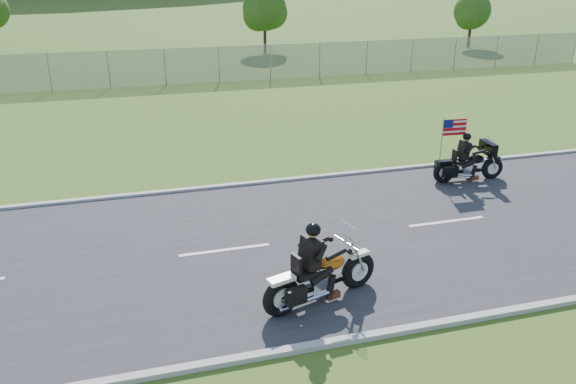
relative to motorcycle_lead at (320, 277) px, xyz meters
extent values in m
plane|color=#365219|center=(0.47, 2.63, -0.58)|extent=(420.00, 420.00, 0.00)
cube|color=#28282B|center=(0.47, 2.63, -0.56)|extent=(120.00, 8.00, 0.04)
cube|color=#9E9B93|center=(0.47, 6.68, -0.53)|extent=(120.00, 0.18, 0.12)
cube|color=#9E9B93|center=(0.47, -1.42, -0.53)|extent=(120.00, 0.18, 0.12)
cube|color=gray|center=(-4.53, 22.63, 0.42)|extent=(60.00, 0.03, 2.00)
cylinder|color=#382316|center=(6.47, 32.63, 0.68)|extent=(0.22, 0.22, 2.52)
sphere|color=#244612|center=(6.47, 32.63, 2.57)|extent=(3.20, 3.20, 3.20)
sphere|color=#244612|center=(7.11, 33.11, 2.21)|extent=(2.40, 2.40, 2.40)
sphere|color=#244612|center=(5.91, 32.23, 2.12)|extent=(2.24, 2.24, 2.24)
cylinder|color=#382316|center=(22.47, 30.63, 0.54)|extent=(0.22, 0.22, 2.24)
sphere|color=#244612|center=(22.47, 30.63, 2.22)|extent=(2.80, 2.80, 2.80)
sphere|color=#244612|center=(23.03, 31.05, 1.90)|extent=(2.10, 2.10, 2.10)
sphere|color=#244612|center=(21.98, 30.28, 1.82)|extent=(1.96, 1.96, 1.96)
torus|color=black|center=(0.96, 0.30, -0.16)|extent=(0.86, 0.44, 0.83)
torus|color=black|center=(-0.87, -0.27, -0.16)|extent=(0.86, 0.44, 0.83)
ellipsoid|color=#B4530D|center=(0.28, 0.09, 0.25)|extent=(0.71, 0.53, 0.32)
cube|color=black|center=(-0.28, -0.09, 0.20)|extent=(0.69, 0.51, 0.14)
cube|color=black|center=(-0.23, -0.07, 0.64)|extent=(0.39, 0.51, 0.62)
sphere|color=black|center=(-0.17, -0.05, 1.13)|extent=(0.38, 0.38, 0.30)
cube|color=silver|center=(0.71, 0.22, 0.79)|extent=(0.20, 0.51, 0.45)
torus|color=black|center=(7.51, 5.17, -0.21)|extent=(0.73, 0.21, 0.72)
torus|color=black|center=(5.84, 5.25, -0.21)|extent=(0.73, 0.21, 0.72)
ellipsoid|color=black|center=(6.89, 5.20, 0.14)|extent=(0.56, 0.34, 0.27)
cube|color=black|center=(6.38, 5.22, 0.10)|extent=(0.55, 0.32, 0.12)
cube|color=black|center=(6.43, 5.22, 0.49)|extent=(0.25, 0.40, 0.54)
sphere|color=black|center=(6.48, 5.22, 0.91)|extent=(0.28, 0.28, 0.26)
cube|color=black|center=(7.26, 5.18, 0.49)|extent=(0.26, 0.79, 0.39)
cube|color=#B70C11|center=(6.15, 5.43, 1.17)|extent=(0.78, 0.06, 0.51)
camera|label=1|loc=(-3.21, -9.32, 5.99)|focal=35.00mm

